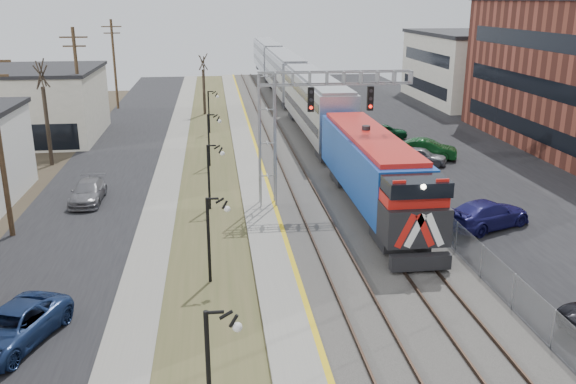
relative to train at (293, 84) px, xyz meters
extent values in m
cube|color=black|center=(-17.00, -26.94, -2.90)|extent=(7.00, 120.00, 0.04)
cube|color=gray|center=(-12.50, -26.94, -2.88)|extent=(2.00, 120.00, 0.08)
cube|color=#454B28|center=(-9.50, -26.94, -2.89)|extent=(4.00, 120.00, 0.06)
cube|color=gray|center=(-6.50, -26.94, -2.80)|extent=(2.00, 120.00, 0.24)
cube|color=#595651|center=(-1.50, -26.94, -2.82)|extent=(8.00, 120.00, 0.20)
cube|color=black|center=(10.50, -26.94, -2.90)|extent=(16.00, 120.00, 0.04)
cube|color=gold|center=(-5.62, -26.94, -2.67)|extent=(0.24, 120.00, 0.01)
cube|color=#2D2119|center=(-4.25, -26.94, -2.64)|extent=(0.08, 120.00, 0.15)
cube|color=#2D2119|center=(-2.75, -26.94, -2.64)|extent=(0.08, 120.00, 0.15)
cube|color=#2D2119|center=(-0.75, -26.94, -2.64)|extent=(0.08, 120.00, 0.15)
cube|color=#2D2119|center=(0.75, -26.94, -2.64)|extent=(0.08, 120.00, 0.15)
cube|color=#13409B|center=(0.00, -35.72, -0.44)|extent=(3.00, 17.00, 4.25)
cube|color=black|center=(0.00, -44.42, -2.22)|extent=(2.80, 0.50, 0.70)
cube|color=gray|center=(0.00, -15.42, 0.09)|extent=(3.00, 22.00, 5.33)
cube|color=gray|center=(0.00, 7.38, 0.09)|extent=(3.00, 22.00, 5.33)
cube|color=gray|center=(0.00, 30.18, 0.09)|extent=(3.00, 22.00, 5.33)
cube|color=gray|center=(-6.00, -33.94, 1.08)|extent=(1.00, 1.00, 8.00)
cube|color=gray|center=(-2.00, -33.94, 4.83)|extent=(9.00, 0.80, 0.80)
cube|color=black|center=(-3.50, -34.39, 3.68)|extent=(0.35, 0.25, 1.40)
cube|color=black|center=(0.00, -34.39, 3.68)|extent=(0.35, 0.25, 1.40)
cylinder|color=black|center=(-9.50, -53.94, -0.92)|extent=(0.14, 0.14, 4.00)
cylinder|color=black|center=(-9.50, -43.94, -0.92)|extent=(0.14, 0.14, 4.00)
cylinder|color=black|center=(-9.50, -33.94, -0.92)|extent=(0.14, 0.14, 4.00)
cylinder|color=black|center=(-9.50, -23.94, -0.92)|extent=(0.14, 0.14, 4.00)
cylinder|color=black|center=(-9.50, -11.94, -0.92)|extent=(0.14, 0.14, 4.00)
cylinder|color=#4C3823|center=(-20.00, -36.94, 2.08)|extent=(0.28, 0.28, 10.00)
cylinder|color=#4C3823|center=(-20.00, -16.94, 2.08)|extent=(0.28, 0.28, 10.00)
cylinder|color=#4C3823|center=(-20.00, 3.06, 2.08)|extent=(0.28, 0.28, 10.00)
cube|color=gray|center=(2.70, -26.94, -2.12)|extent=(0.04, 120.00, 1.60)
cube|color=beige|center=(-26.50, -11.94, 0.08)|extent=(14.00, 12.00, 6.00)
cube|color=beige|center=(24.50, 3.06, 1.08)|extent=(16.00, 18.00, 8.00)
cylinder|color=#382D23|center=(-21.50, -21.94, 0.06)|extent=(0.30, 0.30, 5.95)
cylinder|color=#382D23|center=(-10.00, -1.94, -0.47)|extent=(0.30, 0.30, 4.90)
imported|color=navy|center=(5.70, -38.92, -2.15)|extent=(5.72, 4.12, 1.54)
imported|color=slate|center=(6.46, -25.45, -2.25)|extent=(4.25, 3.06, 1.35)
imported|color=#0B3A14|center=(7.56, -23.76, -2.15)|extent=(4.91, 3.28, 1.53)
imported|color=navy|center=(-16.64, -48.27, -2.23)|extent=(3.89, 5.45, 1.38)
imported|color=slate|center=(-17.01, -31.62, -2.27)|extent=(1.85, 4.51, 1.31)
imported|color=#0D4323|center=(6.18, -16.45, -2.22)|extent=(4.23, 2.06, 1.39)
camera|label=1|loc=(-9.09, -68.91, 9.17)|focal=38.00mm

